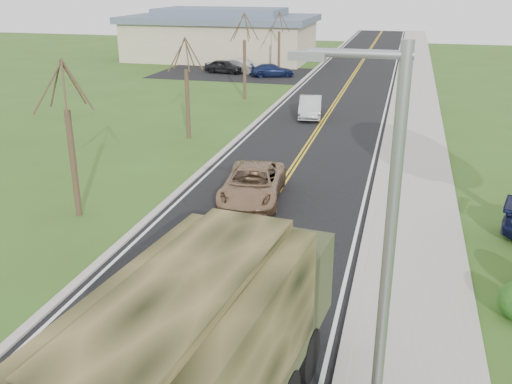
% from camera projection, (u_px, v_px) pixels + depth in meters
% --- Properties ---
extents(road, '(8.00, 120.00, 0.01)m').
position_uv_depth(road, '(344.00, 89.00, 47.97)').
color(road, black).
rests_on(road, ground).
extents(curb_right, '(0.30, 120.00, 0.12)m').
position_uv_depth(curb_right, '(395.00, 91.00, 46.96)').
color(curb_right, '#9E998E').
rests_on(curb_right, ground).
extents(sidewalk_right, '(3.20, 120.00, 0.10)m').
position_uv_depth(sidewalk_right, '(417.00, 92.00, 46.55)').
color(sidewalk_right, '#9E998E').
rests_on(sidewalk_right, ground).
extents(curb_left, '(0.30, 120.00, 0.10)m').
position_uv_depth(curb_left, '(296.00, 87.00, 48.94)').
color(curb_left, '#9E998E').
rests_on(curb_left, ground).
extents(street_light, '(1.65, 0.22, 8.00)m').
position_uv_depth(street_light, '(379.00, 283.00, 8.57)').
color(street_light, gray).
rests_on(street_light, ground).
extents(bare_tree_a, '(1.93, 2.26, 6.08)m').
position_uv_depth(bare_tree_a, '(72.00, 151.00, 21.55)').
color(bare_tree_a, '#38281C').
rests_on(bare_tree_a, ground).
extents(bare_tree_b, '(1.83, 2.14, 5.73)m').
position_uv_depth(bare_tree_b, '(187.00, 96.00, 32.47)').
color(bare_tree_b, '#38281C').
rests_on(bare_tree_b, ground).
extents(bare_tree_c, '(2.04, 2.39, 6.42)m').
position_uv_depth(bare_tree_c, '(245.00, 63.00, 43.24)').
color(bare_tree_c, '#38281C').
rests_on(bare_tree_c, ground).
extents(bare_tree_d, '(1.88, 2.20, 5.91)m').
position_uv_depth(bare_tree_d, '(279.00, 48.00, 54.18)').
color(bare_tree_d, '#38281C').
rests_on(bare_tree_d, ground).
extents(commercial_building, '(25.50, 21.50, 5.65)m').
position_uv_depth(commercial_building, '(222.00, 35.00, 65.31)').
color(commercial_building, tan).
rests_on(commercial_building, ground).
extents(military_truck, '(3.70, 8.36, 4.04)m').
position_uv_depth(military_truck, '(207.00, 343.00, 10.69)').
color(military_truck, black).
rests_on(military_truck, ground).
extents(suv_champagne, '(2.91, 5.37, 1.43)m').
position_uv_depth(suv_champagne, '(253.00, 184.00, 23.73)').
color(suv_champagne, '#8F6D50').
rests_on(suv_champagne, ground).
extents(sedan_silver, '(2.00, 4.31, 1.37)m').
position_uv_depth(sedan_silver, '(310.00, 107.00, 38.15)').
color(sedan_silver, silver).
rests_on(sedan_silver, ground).
extents(lot_car_dark, '(4.05, 2.15, 1.31)m').
position_uv_depth(lot_car_dark, '(224.00, 67.00, 55.99)').
color(lot_car_dark, black).
rests_on(lot_car_dark, ground).
extents(lot_car_silver, '(4.35, 2.82, 1.35)m').
position_uv_depth(lot_car_silver, '(242.00, 66.00, 56.16)').
color(lot_car_silver, '#B4B3B8').
rests_on(lot_car_silver, ground).
extents(lot_car_navy, '(4.46, 3.03, 1.20)m').
position_uv_depth(lot_car_navy, '(272.00, 70.00, 54.02)').
color(lot_car_navy, '#101A3E').
rests_on(lot_car_navy, ground).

